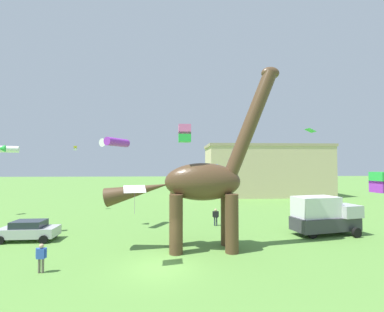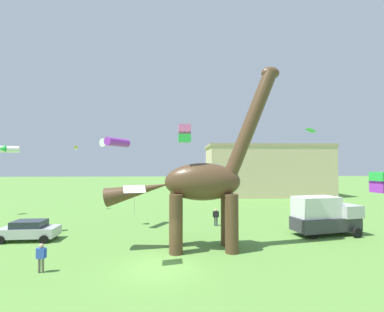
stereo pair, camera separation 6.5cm
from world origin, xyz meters
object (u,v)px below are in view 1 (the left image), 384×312
Objects in this scene: kite_mid_right at (185,133)px; kite_near_high at (75,148)px; parked_sedan_left at (29,230)px; person_strolling_adult at (216,215)px; kite_high_right at (115,142)px; kite_far_left at (212,166)px; person_vendor_side at (41,255)px; dinosaur_sculpture at (202,182)px; kite_trailing at (381,182)px; kite_far_right at (310,130)px; parked_box_truck at (324,215)px; kite_near_low at (4,149)px; kite_mid_left at (135,189)px.

kite_mid_right reaches higher than kite_near_high.
parked_sedan_left is 2.59× the size of person_strolling_adult.
kite_far_left is at bearing 54.47° from kite_high_right.
kite_far_left is (1.76, 15.37, 4.78)m from person_strolling_adult.
parked_sedan_left is 2.70× the size of person_vendor_side.
dinosaur_sculpture is 8.26× the size of person_vendor_side.
parked_sedan_left is at bearing -131.16° from kite_far_left.
kite_mid_right is 2.20× the size of kite_near_high.
kite_far_left is at bearing 105.88° from kite_trailing.
kite_far_right reaches higher than kite_trailing.
parked_box_truck is at bearing -70.13° from kite_far_left.
dinosaur_sculpture reaches higher than person_vendor_side.
person_vendor_side is at bearing -173.18° from parked_box_truck.
kite_trailing is at bearing -76.76° from person_vendor_side.
parked_sedan_left is 25.12m from kite_trailing.
kite_high_right is (8.48, 2.25, 0.79)m from kite_near_low.
person_strolling_adult is at bearing 13.76° from parked_sedan_left.
kite_far_left reaches higher than kite_mid_left.
parked_box_truck reaches higher than parked_sedan_left.
parked_box_truck is 13.99m from kite_mid_right.
kite_near_high reaches higher than person_vendor_side.
kite_high_right is (-9.59, -0.53, 7.00)m from person_strolling_adult.
kite_mid_left reaches higher than person_vendor_side.
kite_high_right is at bearing 30.92° from parked_sedan_left.
kite_far_right is at bearing 56.11° from dinosaur_sculpture.
kite_trailing reaches higher than person_strolling_adult.
person_vendor_side is 0.77× the size of kite_near_low.
kite_mid_left is at bearing -151.33° from kite_far_right.
dinosaur_sculpture is at bearing 36.54° from kite_mid_left.
parked_box_truck is (23.92, 0.37, 0.84)m from parked_sedan_left.
kite_mid_left is at bearing -178.91° from kite_trailing.
parked_sedan_left is at bearing -161.00° from dinosaur_sculpture.
parked_sedan_left is 14.41m from kite_mid_right.
kite_near_low reaches higher than kite_trailing.
kite_near_high reaches higher than kite_trailing.
kite_near_low is 15.55m from kite_mid_right.
person_strolling_adult is 13.73m from kite_trailing.
kite_far_right reaches higher than kite_high_right.
kite_far_left is at bearing 77.59° from kite_mid_right.
kite_near_high is at bearing -162.20° from kite_far_left.
parked_box_truck is 29.47m from kite_near_high.
kite_far_right is at bearing -23.98° from kite_near_high.
parked_box_truck is at bearing -72.88° from person_strolling_adult.
kite_near_high is (-16.94, 9.36, 7.08)m from person_strolling_adult.
kite_mid_right reaches higher than parked_box_truck.
person_vendor_side is 2.89× the size of kite_near_high.
parked_box_truck is 9.45m from person_strolling_adult.
kite_near_high is (-18.70, -6.00, 2.30)m from kite_far_left.
person_vendor_side is (-9.15, -3.51, -3.75)m from dinosaur_sculpture.
kite_trailing is (12.13, -2.39, -3.25)m from kite_mid_right.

